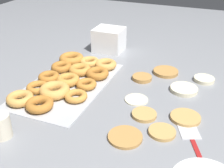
# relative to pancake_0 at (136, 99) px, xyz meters

# --- Properties ---
(ground_plane) EXTENTS (3.00, 3.00, 0.00)m
(ground_plane) POSITION_rel_pancake_0_xyz_m (-0.02, -0.04, -0.00)
(ground_plane) COLOR gray
(pancake_0) EXTENTS (0.09, 0.09, 0.01)m
(pancake_0) POSITION_rel_pancake_0_xyz_m (0.00, 0.00, 0.00)
(pancake_0) COLOR beige
(pancake_0) RESTS_ON ground_plane
(pancake_1) EXTENTS (0.11, 0.11, 0.02)m
(pancake_1) POSITION_rel_pancake_0_xyz_m (-0.14, 0.15, 0.00)
(pancake_1) COLOR beige
(pancake_1) RESTS_ON ground_plane
(pancake_2) EXTENTS (0.11, 0.11, 0.01)m
(pancake_2) POSITION_rel_pancake_0_xyz_m (0.22, 0.03, 0.00)
(pancake_2) COLOR #B27F42
(pancake_2) RESTS_ON ground_plane
(pancake_3) EXTENTS (0.10, 0.10, 0.01)m
(pancake_3) POSITION_rel_pancake_0_xyz_m (0.05, 0.19, 0.00)
(pancake_3) COLOR tan
(pancake_3) RESTS_ON ground_plane
(pancake_4) EXTENTS (0.08, 0.08, 0.02)m
(pancake_4) POSITION_rel_pancake_0_xyz_m (-0.25, 0.22, 0.00)
(pancake_4) COLOR beige
(pancake_4) RESTS_ON ground_plane
(pancake_5) EXTENTS (0.08, 0.08, 0.02)m
(pancake_5) POSITION_rel_pancake_0_xyz_m (-0.17, -0.03, 0.00)
(pancake_5) COLOR #B27F42
(pancake_5) RESTS_ON ground_plane
(pancake_6) EXTENTS (0.09, 0.09, 0.01)m
(pancake_6) POSITION_rel_pancake_0_xyz_m (0.09, 0.06, 0.00)
(pancake_6) COLOR tan
(pancake_6) RESTS_ON ground_plane
(pancake_7) EXTENTS (0.11, 0.11, 0.01)m
(pancake_7) POSITION_rel_pancake_0_xyz_m (-0.26, 0.05, 0.00)
(pancake_7) COLOR #B27F42
(pancake_7) RESTS_ON ground_plane
(pancake_8) EXTENTS (0.09, 0.09, 0.01)m
(pancake_8) POSITION_rel_pancake_0_xyz_m (0.16, 0.13, 0.00)
(pancake_8) COLOR tan
(pancake_8) RESTS_ON ground_plane
(donut_tray) EXTENTS (0.51, 0.29, 0.04)m
(donut_tray) POSITION_rel_pancake_0_xyz_m (-0.03, -0.31, 0.01)
(donut_tray) COLOR #ADAFB5
(donut_tray) RESTS_ON ground_plane
(container_stack) EXTENTS (0.13, 0.15, 0.12)m
(container_stack) POSITION_rel_pancake_0_xyz_m (-0.42, -0.28, 0.05)
(container_stack) COLOR white
(container_stack) RESTS_ON ground_plane
(paper_cup) EXTENTS (0.06, 0.06, 0.08)m
(paper_cup) POSITION_rel_pancake_0_xyz_m (0.35, -0.32, 0.03)
(paper_cup) COLOR beige
(paper_cup) RESTS_ON ground_plane
(spatula) EXTENTS (0.29, 0.15, 0.01)m
(spatula) POSITION_rel_pancake_0_xyz_m (0.12, 0.21, -0.00)
(spatula) COLOR maroon
(spatula) RESTS_ON ground_plane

